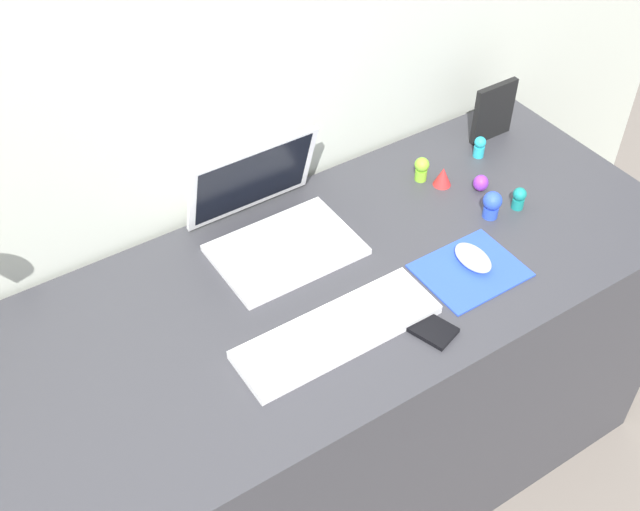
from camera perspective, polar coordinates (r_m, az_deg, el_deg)
name	(u,v)px	position (r m, az deg, el deg)	size (l,w,h in m)	color
ground_plane	(321,479)	(2.22, 0.05, -15.66)	(6.00, 6.00, 0.00)	slate
back_wall	(235,184)	(1.85, -6.09, 5.12)	(2.84, 0.05, 1.54)	beige
desk	(321,396)	(1.92, 0.06, -9.99)	(1.64, 0.64, 0.74)	#38383D
laptop	(271,218)	(1.71, -3.54, 2.69)	(0.30, 0.27, 0.21)	white
keyboard	(337,332)	(1.54, 1.25, -5.45)	(0.41, 0.13, 0.02)	white
mousepad	(470,270)	(1.69, 10.66, -1.05)	(0.21, 0.17, 0.00)	blue
mouse	(473,258)	(1.69, 10.86, -0.16)	(0.06, 0.10, 0.03)	white
cell_phone	(423,324)	(1.57, 7.36, -4.89)	(0.06, 0.13, 0.01)	black
picture_frame	(494,111)	(2.04, 12.28, 10.01)	(0.12, 0.02, 0.15)	black
toy_figurine_teal	(519,198)	(1.85, 14.01, 4.02)	(0.03, 0.03, 0.05)	teal
toy_figurine_cyan	(480,146)	(1.99, 11.31, 7.64)	(0.03, 0.03, 0.06)	#28B7CC
toy_figurine_purple	(481,183)	(1.89, 11.40, 5.10)	(0.04, 0.04, 0.04)	purple
toy_figurine_red	(443,176)	(1.89, 8.75, 5.60)	(0.04, 0.04, 0.05)	red
toy_figurine_blue	(492,204)	(1.81, 12.17, 3.62)	(0.04, 0.04, 0.07)	blue
toy_figurine_lime	(422,168)	(1.89, 7.26, 6.20)	(0.03, 0.03, 0.06)	#8CDB33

